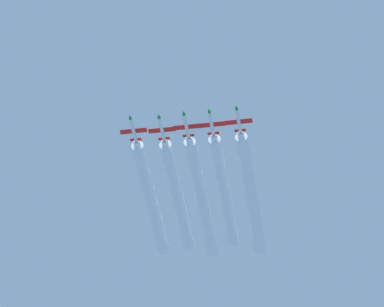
{
  "coord_description": "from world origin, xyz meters",
  "views": [
    {
      "loc": [
        -38.25,
        261.46,
        3.0
      ],
      "look_at": [
        0.12,
        -11.92,
        248.81
      ],
      "focal_mm": 122.88,
      "sensor_mm": 36.0,
      "label": 1
    }
  ],
  "objects_px": {
    "jet_far_left": "(238,120)",
    "jet_center": "(186,125)",
    "jet_far_right": "(133,129)",
    "jet_inner_right": "(162,128)",
    "jet_inner_left": "(211,122)"
  },
  "relations": [
    {
      "from": "jet_far_left",
      "to": "jet_center",
      "type": "distance_m",
      "value": 14.49
    },
    {
      "from": "jet_center",
      "to": "jet_far_right",
      "type": "relative_size",
      "value": 1.0
    },
    {
      "from": "jet_far_left",
      "to": "jet_far_right",
      "type": "relative_size",
      "value": 1.0
    },
    {
      "from": "jet_inner_right",
      "to": "jet_inner_left",
      "type": "bearing_deg",
      "value": -179.86
    },
    {
      "from": "jet_far_left",
      "to": "jet_inner_left",
      "type": "bearing_deg",
      "value": -5.01
    },
    {
      "from": "jet_inner_right",
      "to": "jet_far_right",
      "type": "xyz_separation_m",
      "value": [
        7.93,
        0.29,
        0.39
      ]
    },
    {
      "from": "jet_far_left",
      "to": "jet_center",
      "type": "xyz_separation_m",
      "value": [
        14.49,
        -0.34,
        0.23
      ]
    },
    {
      "from": "jet_center",
      "to": "jet_inner_right",
      "type": "distance_m",
      "value": 6.92
    },
    {
      "from": "jet_inner_left",
      "to": "jet_center",
      "type": "relative_size",
      "value": 1.0
    },
    {
      "from": "jet_inner_left",
      "to": "jet_center",
      "type": "height_order",
      "value": "jet_inner_left"
    },
    {
      "from": "jet_far_left",
      "to": "jet_inner_right",
      "type": "xyz_separation_m",
      "value": [
        21.4,
        -0.63,
        0.2
      ]
    },
    {
      "from": "jet_center",
      "to": "jet_inner_left",
      "type": "bearing_deg",
      "value": -177.37
    },
    {
      "from": "jet_far_right",
      "to": "jet_inner_right",
      "type": "bearing_deg",
      "value": -177.93
    },
    {
      "from": "jet_inner_left",
      "to": "jet_inner_right",
      "type": "height_order",
      "value": "jet_inner_left"
    },
    {
      "from": "jet_inner_left",
      "to": "jet_center",
      "type": "xyz_separation_m",
      "value": [
        6.93,
        0.32,
        -0.26
      ]
    }
  ]
}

